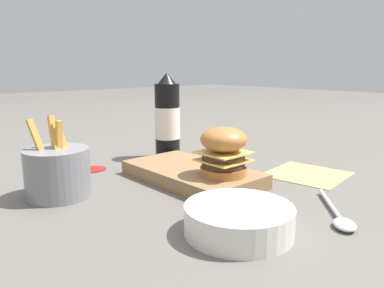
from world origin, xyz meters
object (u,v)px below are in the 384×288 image
(spoon, at_px, (340,219))
(burger, at_px, (224,151))
(fries_basket, at_px, (58,172))
(ketchup_bottle, at_px, (167,120))
(serving_board, at_px, (192,174))
(side_bowl, at_px, (239,219))

(spoon, bearing_deg, burger, -127.71)
(fries_basket, bearing_deg, ketchup_bottle, -73.21)
(serving_board, relative_size, side_bowl, 1.85)
(burger, xyz_separation_m, ketchup_bottle, (0.28, -0.08, 0.02))
(side_bowl, xyz_separation_m, spoon, (-0.08, -0.15, -0.02))
(serving_board, xyz_separation_m, burger, (-0.08, -0.01, 0.06))
(ketchup_bottle, relative_size, side_bowl, 1.40)
(fries_basket, bearing_deg, serving_board, -110.40)
(ketchup_bottle, bearing_deg, spoon, 173.14)
(ketchup_bottle, relative_size, fries_basket, 1.48)
(burger, relative_size, spoon, 0.65)
(ketchup_bottle, distance_m, spoon, 0.52)
(fries_basket, bearing_deg, burger, -124.22)
(serving_board, bearing_deg, side_bowl, 152.94)
(serving_board, bearing_deg, spoon, -175.16)
(burger, bearing_deg, side_bowl, 139.97)
(burger, height_order, ketchup_bottle, ketchup_bottle)
(burger, xyz_separation_m, fries_basket, (0.17, 0.26, -0.03))
(serving_board, xyz_separation_m, ketchup_bottle, (0.19, -0.09, 0.09))
(fries_basket, xyz_separation_m, spoon, (-0.41, -0.28, -0.04))
(serving_board, distance_m, burger, 0.10)
(fries_basket, height_order, side_bowl, fries_basket)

